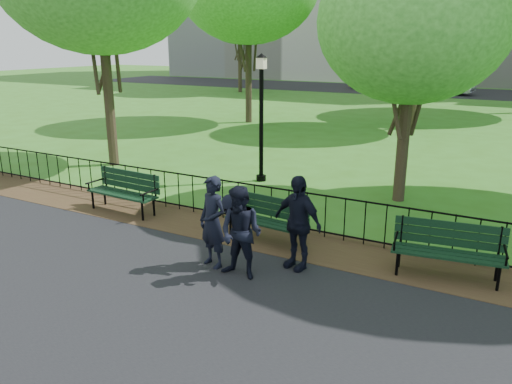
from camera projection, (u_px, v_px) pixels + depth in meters
The scene contains 16 objects.
ground at pixel (230, 265), 8.78m from camera, with size 120.00×120.00×0.00m, color #36691B.
asphalt_path at pixel (80, 372), 5.92m from camera, with size 60.00×9.20×0.01m, color black.
dirt_strip at pixel (269, 236), 10.04m from camera, with size 60.00×1.60×0.01m, color #372616.
far_street at pixel (468, 93), 38.20m from camera, with size 70.00×9.00×0.01m, color black.
iron_fence at pixel (280, 207), 10.32m from camera, with size 24.06×0.06×1.00m.
park_bench_main at pixel (251, 210), 9.82m from camera, with size 1.85×0.68×0.95m.
park_bench_left_a at pixel (125, 187), 11.39m from camera, with size 1.83×0.65×1.03m.
park_bench_right_a at pixel (449, 244), 8.19m from camera, with size 1.83×0.79×1.00m.
lamppost at pixel (261, 114), 13.57m from camera, with size 0.31×0.31×3.48m.
tree_near_e at pixel (413, 21), 11.17m from camera, with size 4.35×4.35×6.06m.
tree_far_w at pixel (239, 5), 37.25m from camera, with size 6.60×6.60×9.20m.
person_left at pixel (213, 222), 8.52m from camera, with size 0.59×0.38×1.61m, color black.
person_mid at pixel (241, 233), 8.10m from camera, with size 0.76×0.39×1.56m, color black.
person_right at pixel (297, 222), 8.45m from camera, with size 0.97×0.40×1.65m, color black.
taxi at pixel (376, 80), 41.16m from camera, with size 1.77×4.41×1.50m, color yellow.
sedan_silver at pixel (440, 83), 37.31m from camera, with size 1.69×4.84×1.59m, color #A0A2A7.
Camera 1 is at (4.25, -6.83, 3.77)m, focal length 35.00 mm.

